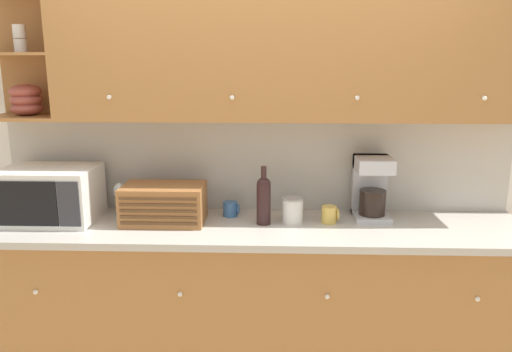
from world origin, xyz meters
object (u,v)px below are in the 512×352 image
object	(u,v)px
mug_blue_second	(231,209)
storage_canister	(293,210)
mug	(330,215)
wine_glass	(120,193)
wine_bottle	(264,198)
coffee_maker	(372,187)
microwave	(50,194)
bread_box	(164,204)

from	to	relation	value
mug_blue_second	storage_canister	xyz separation A→B (m)	(0.37, -0.12, 0.03)
mug	mug_blue_second	bearing A→B (deg)	169.51
mug_blue_second	storage_canister	world-z (taller)	storage_canister
wine_glass	storage_canister	world-z (taller)	wine_glass
wine_bottle	coffee_maker	distance (m)	0.66
wine_bottle	mug	size ratio (longest dim) A/B	3.40
wine_glass	mug_blue_second	size ratio (longest dim) A/B	2.05
mug_blue_second	storage_canister	distance (m)	0.39
coffee_maker	microwave	bearing A→B (deg)	-176.08
coffee_maker	storage_canister	bearing A→B (deg)	-164.25
wine_bottle	storage_canister	distance (m)	0.18
wine_bottle	mug	world-z (taller)	wine_bottle
microwave	coffee_maker	bearing A→B (deg)	3.92
wine_bottle	mug	bearing A→B (deg)	4.72
mug	coffee_maker	distance (m)	0.31
wine_glass	storage_canister	distance (m)	1.05
mug_blue_second	storage_canister	bearing A→B (deg)	-18.67
bread_box	storage_canister	size ratio (longest dim) A/B	3.08
wine_glass	mug	world-z (taller)	wine_glass
wine_glass	wine_bottle	distance (m)	0.89
microwave	wine_glass	size ratio (longest dim) A/B	2.69
mug_blue_second	wine_bottle	size ratio (longest dim) A/B	0.29
mug_blue_second	wine_bottle	world-z (taller)	wine_bottle
bread_box	wine_bottle	bearing A→B (deg)	-0.91
microwave	bread_box	xyz separation A→B (m)	(0.67, -0.01, -0.05)
wine_glass	bread_box	size ratio (longest dim) A/B	0.43
coffee_maker	wine_bottle	bearing A→B (deg)	-166.95
microwave	wine_glass	xyz separation A→B (m)	(0.37, 0.13, -0.02)
storage_canister	mug_blue_second	bearing A→B (deg)	161.33
storage_canister	coffee_maker	xyz separation A→B (m)	(0.47, 0.13, 0.11)
mug	coffee_maker	bearing A→B (deg)	24.36
microwave	wine_glass	bearing A→B (deg)	19.56
bread_box	mug_blue_second	bearing A→B (deg)	19.11
mug_blue_second	wine_bottle	bearing A→B (deg)	-34.69
bread_box	mug	size ratio (longest dim) A/B	4.69
storage_canister	mug	world-z (taller)	storage_canister
wine_glass	storage_canister	size ratio (longest dim) A/B	1.31
storage_canister	mug	xyz separation A→B (m)	(0.21, 0.02, -0.03)
mug_blue_second	wine_bottle	distance (m)	0.27
microwave	bread_box	size ratio (longest dim) A/B	1.15
wine_bottle	wine_glass	bearing A→B (deg)	170.23
microwave	coffee_maker	world-z (taller)	coffee_maker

